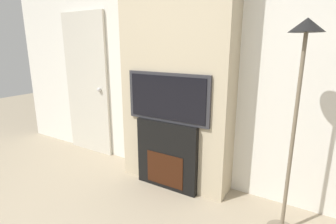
{
  "coord_description": "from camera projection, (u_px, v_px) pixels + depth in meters",
  "views": [
    {
      "loc": [
        1.42,
        -0.63,
        1.58
      ],
      "look_at": [
        0.0,
        1.68,
        0.88
      ],
      "focal_mm": 28.0,
      "sensor_mm": 36.0,
      "label": 1
    }
  ],
  "objects": [
    {
      "name": "wall_back",
      "position": [
        184.0,
        65.0,
        2.97
      ],
      "size": [
        6.0,
        0.06,
        2.7
      ],
      "color": "silver",
      "rests_on": "ground_plane"
    },
    {
      "name": "chimney_breast",
      "position": [
        176.0,
        66.0,
        2.82
      ],
      "size": [
        1.28,
        0.32,
        2.7
      ],
      "color": "#BCAD8E",
      "rests_on": "ground_plane"
    },
    {
      "name": "fireplace",
      "position": [
        168.0,
        155.0,
        2.92
      ],
      "size": [
        0.74,
        0.15,
        0.77
      ],
      "color": "black",
      "rests_on": "ground_plane"
    },
    {
      "name": "television",
      "position": [
        168.0,
        98.0,
        2.76
      ],
      "size": [
        0.98,
        0.07,
        0.53
      ],
      "color": "#2D2D33",
      "rests_on": "fireplace"
    },
    {
      "name": "floor_lamp",
      "position": [
        300.0,
        85.0,
        1.96
      ],
      "size": [
        0.25,
        0.25,
        1.76
      ],
      "color": "#726651",
      "rests_on": "ground_plane"
    },
    {
      "name": "entry_door",
      "position": [
        87.0,
        85.0,
        3.81
      ],
      "size": [
        0.82,
        0.09,
        2.02
      ],
      "color": "beige",
      "rests_on": "ground_plane"
    }
  ]
}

